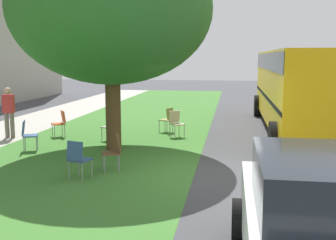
{
  "coord_description": "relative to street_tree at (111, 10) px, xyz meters",
  "views": [
    {
      "loc": [
        -9.46,
        -0.61,
        2.65
      ],
      "look_at": [
        2.01,
        1.17,
        0.9
      ],
      "focal_mm": 44.31,
      "sensor_mm": 36.0,
      "label": 1
    }
  ],
  "objects": [
    {
      "name": "chair_5",
      "position": [
        2.19,
        -1.53,
        -3.45
      ],
      "size": [
        0.59,
        0.58,
        0.88
      ],
      "color": "beige",
      "rests_on": "ground"
    },
    {
      "name": "street_tree",
      "position": [
        0.0,
        0.0,
        0.0
      ],
      "size": [
        5.66,
        5.66,
        6.07
      ],
      "color": "brown",
      "rests_on": "ground"
    },
    {
      "name": "chair_2",
      "position": [
        -0.57,
        2.38,
        -3.45
      ],
      "size": [
        0.54,
        0.54,
        0.88
      ],
      "color": "#335184",
      "rests_on": "ground"
    },
    {
      "name": "pedestrian_0",
      "position": [
        1.16,
        3.92,
        -3.05
      ],
      "size": [
        0.25,
        0.38,
        1.69
      ],
      "color": "#726659",
      "rests_on": "ground"
    },
    {
      "name": "chair_4",
      "position": [
        -2.29,
        -0.68,
        -3.45
      ],
      "size": [
        0.54,
        0.54,
        0.88
      ],
      "color": "brown",
      "rests_on": "ground"
    },
    {
      "name": "chair_3",
      "position": [
        1.22,
        0.44,
        -3.45
      ],
      "size": [
        0.56,
        0.57,
        0.88
      ],
      "color": "#ADA393",
      "rests_on": "ground"
    },
    {
      "name": "chair_1",
      "position": [
        -3.11,
        -0.11,
        -3.45
      ],
      "size": [
        0.53,
        0.52,
        0.88
      ],
      "color": "#335184",
      "rests_on": "ground"
    },
    {
      "name": "school_bus",
      "position": [
        3.81,
        -5.8,
        -2.21
      ],
      "size": [
        10.4,
        2.8,
        2.88
      ],
      "color": "yellow",
      "rests_on": "ground"
    },
    {
      "name": "chair_0",
      "position": [
        3.02,
        -1.12,
        -3.45
      ],
      "size": [
        0.55,
        0.56,
        0.88
      ],
      "color": "olive",
      "rests_on": "ground"
    },
    {
      "name": "ground",
      "position": [
        -2.01,
        -2.77,
        -3.97
      ],
      "size": [
        80.0,
        80.0,
        0.0
      ],
      "primitive_type": "plane",
      "color": "#424247"
    },
    {
      "name": "parked_car",
      "position": [
        -7.01,
        -4.38,
        -3.14
      ],
      "size": [
        3.7,
        1.92,
        1.65
      ],
      "color": "silver",
      "rests_on": "ground"
    },
    {
      "name": "chair_6",
      "position": [
        1.65,
        2.35,
        -3.45
      ],
      "size": [
        0.58,
        0.58,
        0.88
      ],
      "color": "#C64C1E",
      "rests_on": "ground"
    },
    {
      "name": "grass_verge",
      "position": [
        -2.01,
        0.43,
        -3.97
      ],
      "size": [
        48.0,
        6.0,
        0.01
      ],
      "primitive_type": "cube",
      "color": "#3D752D",
      "rests_on": "ground"
    }
  ]
}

